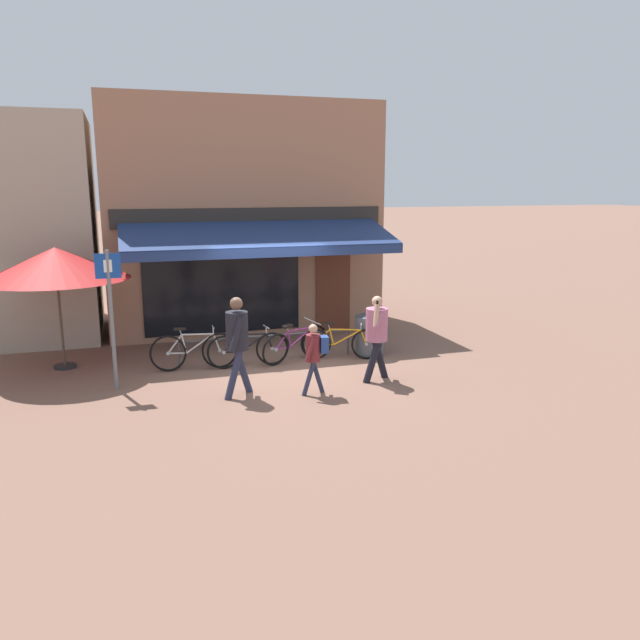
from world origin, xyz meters
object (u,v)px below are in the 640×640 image
Objects in this scene: pedestrian_child at (315,350)px; parking_sign at (111,306)px; bicycle_orange at (341,343)px; pedestrian_adult at (377,329)px; bicycle_black at (248,349)px; pedestrian_second_adult at (237,336)px; cafe_parasol at (56,264)px; bicycle_silver at (194,351)px; bicycle_purple at (296,344)px; litter_bin at (370,333)px.

pedestrian_child is 0.50× the size of parking_sign.
bicycle_orange is 1.02× the size of pedestrian_adult.
pedestrian_second_adult is at bearing -106.41° from bicycle_black.
pedestrian_adult is 0.65× the size of parking_sign.
bicycle_black is 0.60× the size of cafe_parasol.
bicycle_silver reaches higher than bicycle_orange.
parking_sign reaches higher than bicycle_silver.
bicycle_orange is at bearing -112.23° from pedestrian_child.
parking_sign is (-3.62, -0.78, 1.18)m from bicycle_purple.
bicycle_black is at bearing -178.55° from litter_bin.
bicycle_purple is 0.93× the size of pedestrian_second_adult.
pedestrian_adult reaches higher than bicycle_silver.
cafe_parasol reaches higher than pedestrian_adult.
bicycle_black reaches higher than bicycle_orange.
cafe_parasol is (-5.74, 2.66, 1.14)m from pedestrian_adult.
parking_sign is 2.08m from cafe_parasol.
bicycle_orange is 0.94× the size of pedestrian_second_adult.
bicycle_silver is 3.18m from cafe_parasol.
bicycle_silver is at bearing -84.27° from pedestrian_second_adult.
pedestrian_child is at bearing -132.16° from litter_bin.
pedestrian_adult is at bearing -108.17° from litter_bin.
pedestrian_child is 2.85m from litter_bin.
cafe_parasol is at bearing 164.58° from bicycle_silver.
bicycle_black is at bearing -162.38° from bicycle_orange.
pedestrian_second_adult reaches higher than bicycle_silver.
bicycle_purple is 2.49m from pedestrian_second_adult.
bicycle_black is 1.70× the size of litter_bin.
bicycle_silver is 1.05× the size of bicycle_purple.
litter_bin is 0.39× the size of parking_sign.
bicycle_purple is 1.68× the size of litter_bin.
cafe_parasol is at bearing 171.24° from litter_bin.
pedestrian_child reaches higher than bicycle_black.
pedestrian_child is 1.29× the size of litter_bin.
cafe_parasol is (-4.39, 3.07, 1.33)m from pedestrian_child.
bicycle_black is 1.01× the size of bicycle_orange.
pedestrian_second_adult reaches higher than litter_bin.
pedestrian_child is at bearing -44.96° from bicycle_silver.
bicycle_silver is at bearing -40.45° from pedestrian_child.
bicycle_purple is 1.30× the size of pedestrian_child.
bicycle_purple is 0.65× the size of parking_sign.
parking_sign is at bearing -59.67° from cafe_parasol.
pedestrian_adult reaches higher than bicycle_black.
bicycle_purple is at bearing 12.22° from parking_sign.
parking_sign is at bearing 166.54° from bicycle_purple.
pedestrian_second_adult is 4.26m from cafe_parasol.
pedestrian_second_adult is 2.36m from parking_sign.
litter_bin reaches higher than bicycle_purple.
litter_bin is at bearing 8.08° from parking_sign.
bicycle_purple is at bearing -87.54° from pedestrian_child.
pedestrian_second_adult is (-2.66, -0.10, 0.09)m from pedestrian_adult.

